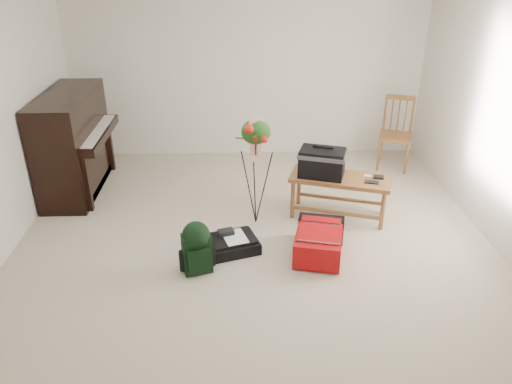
{
  "coord_description": "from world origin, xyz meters",
  "views": [
    {
      "loc": [
        -0.16,
        -4.3,
        2.85
      ],
      "look_at": [
        0.03,
        0.35,
        0.52
      ],
      "focal_mm": 35.0,
      "sensor_mm": 36.0,
      "label": 1
    }
  ],
  "objects_px": {
    "bench": "(328,169)",
    "black_duffel": "(232,243)",
    "piano": "(74,145)",
    "flower_stand": "(256,173)",
    "red_suitcase": "(318,239)",
    "green_backpack": "(197,245)",
    "dining_chair": "(395,134)"
  },
  "relations": [
    {
      "from": "black_duffel",
      "to": "flower_stand",
      "type": "distance_m",
      "value": 0.82
    },
    {
      "from": "black_duffel",
      "to": "flower_stand",
      "type": "relative_size",
      "value": 0.48
    },
    {
      "from": "black_duffel",
      "to": "flower_stand",
      "type": "bearing_deg",
      "value": 47.36
    },
    {
      "from": "piano",
      "to": "bench",
      "type": "xyz_separation_m",
      "value": [
        3.03,
        -0.88,
        0.01
      ]
    },
    {
      "from": "piano",
      "to": "green_backpack",
      "type": "distance_m",
      "value": 2.51
    },
    {
      "from": "dining_chair",
      "to": "black_duffel",
      "type": "height_order",
      "value": "dining_chair"
    },
    {
      "from": "bench",
      "to": "black_duffel",
      "type": "relative_size",
      "value": 2.0
    },
    {
      "from": "dining_chair",
      "to": "flower_stand",
      "type": "height_order",
      "value": "flower_stand"
    },
    {
      "from": "bench",
      "to": "green_backpack",
      "type": "xyz_separation_m",
      "value": [
        -1.41,
        -1.02,
        -0.31
      ]
    },
    {
      "from": "piano",
      "to": "flower_stand",
      "type": "distance_m",
      "value": 2.42
    },
    {
      "from": "green_backpack",
      "to": "black_duffel",
      "type": "bearing_deg",
      "value": 32.03
    },
    {
      "from": "dining_chair",
      "to": "red_suitcase",
      "type": "relative_size",
      "value": 1.28
    },
    {
      "from": "piano",
      "to": "flower_stand",
      "type": "bearing_deg",
      "value": -23.4
    },
    {
      "from": "bench",
      "to": "black_duffel",
      "type": "xyz_separation_m",
      "value": [
        -1.07,
        -0.65,
        -0.53
      ]
    },
    {
      "from": "red_suitcase",
      "to": "flower_stand",
      "type": "bearing_deg",
      "value": 147.02
    },
    {
      "from": "bench",
      "to": "red_suitcase",
      "type": "bearing_deg",
      "value": -87.3
    },
    {
      "from": "dining_chair",
      "to": "flower_stand",
      "type": "distance_m",
      "value": 2.5
    },
    {
      "from": "bench",
      "to": "flower_stand",
      "type": "xyz_separation_m",
      "value": [
        -0.81,
        -0.09,
        0.01
      ]
    },
    {
      "from": "piano",
      "to": "bench",
      "type": "distance_m",
      "value": 3.16
    },
    {
      "from": "piano",
      "to": "red_suitcase",
      "type": "relative_size",
      "value": 1.94
    },
    {
      "from": "green_backpack",
      "to": "bench",
      "type": "bearing_deg",
      "value": 20.23
    },
    {
      "from": "dining_chair",
      "to": "green_backpack",
      "type": "relative_size",
      "value": 1.85
    },
    {
      "from": "bench",
      "to": "green_backpack",
      "type": "bearing_deg",
      "value": -126.22
    },
    {
      "from": "green_backpack",
      "to": "dining_chair",
      "type": "bearing_deg",
      "value": 27.69
    },
    {
      "from": "red_suitcase",
      "to": "black_duffel",
      "type": "relative_size",
      "value": 1.29
    },
    {
      "from": "red_suitcase",
      "to": "black_duffel",
      "type": "height_order",
      "value": "red_suitcase"
    },
    {
      "from": "bench",
      "to": "red_suitcase",
      "type": "distance_m",
      "value": 0.88
    },
    {
      "from": "bench",
      "to": "flower_stand",
      "type": "distance_m",
      "value": 0.81
    },
    {
      "from": "flower_stand",
      "to": "dining_chair",
      "type": "bearing_deg",
      "value": 16.01
    },
    {
      "from": "bench",
      "to": "dining_chair",
      "type": "distance_m",
      "value": 1.85
    },
    {
      "from": "red_suitcase",
      "to": "green_backpack",
      "type": "height_order",
      "value": "green_backpack"
    },
    {
      "from": "piano",
      "to": "flower_stand",
      "type": "relative_size",
      "value": 1.19
    }
  ]
}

